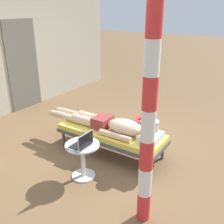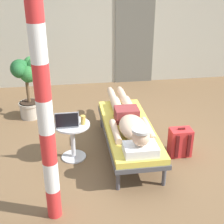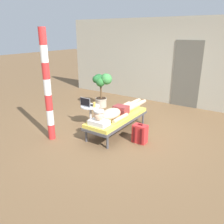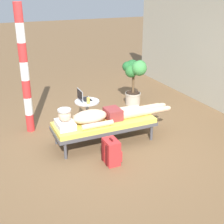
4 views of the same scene
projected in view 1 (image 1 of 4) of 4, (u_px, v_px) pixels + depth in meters
name	position (u px, v px, depth m)	size (l,w,h in m)	color
ground_plane	(109.00, 150.00, 4.46)	(40.00, 40.00, 0.00)	brown
house_door_panel	(23.00, 65.00, 6.00)	(0.84, 0.03, 2.04)	#625F54
lounge_chair	(111.00, 134.00, 4.27)	(0.66, 1.80, 0.42)	#4C4C51
person_reclining	(113.00, 125.00, 4.18)	(0.53, 2.17, 0.33)	white
side_table	(83.00, 155.00, 3.64)	(0.48, 0.48, 0.52)	silver
laptop	(82.00, 143.00, 3.48)	(0.31, 0.24, 0.23)	#A5A8AD
drink_glass	(90.00, 137.00, 3.66)	(0.06, 0.06, 0.12)	gold
backpack	(140.00, 129.00, 4.78)	(0.30, 0.26, 0.42)	red
porch_post	(148.00, 125.00, 2.60)	(0.15, 0.15, 2.36)	red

